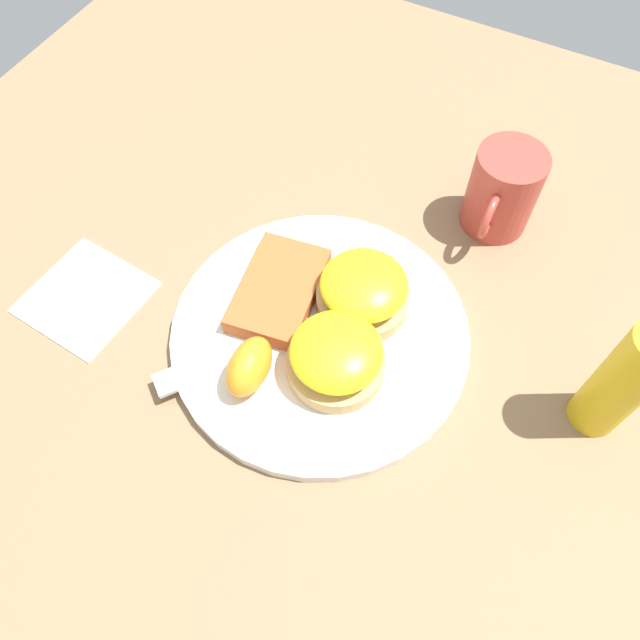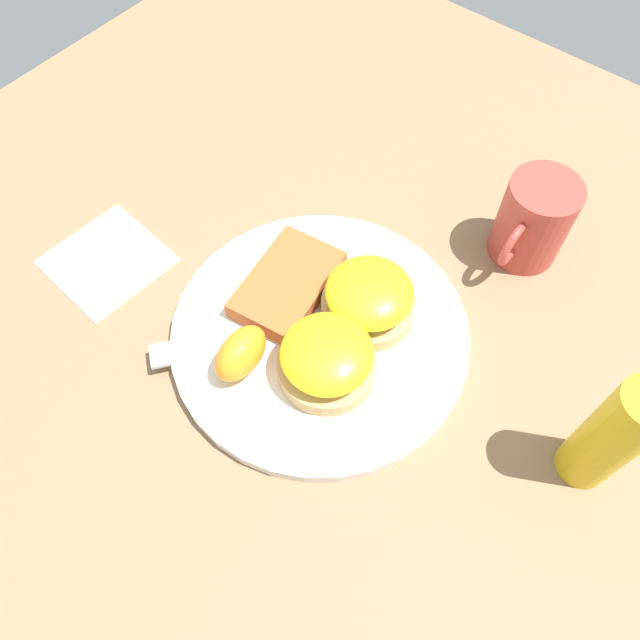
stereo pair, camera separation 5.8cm
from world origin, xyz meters
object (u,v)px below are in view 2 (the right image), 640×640
at_px(cup, 533,221).
at_px(orange_wedge, 241,353).
at_px(sandwich_benedict_left, 327,359).
at_px(fork, 258,334).
at_px(hashbrown_patty, 288,284).
at_px(condiment_bottle, 612,437).
at_px(sandwich_benedict_right, 369,299).

bearing_deg(cup, orange_wedge, -24.34).
relative_size(sandwich_benedict_left, fork, 0.45).
xyz_separation_m(hashbrown_patty, condiment_bottle, (-0.03, 0.31, 0.05)).
relative_size(sandwich_benedict_right, fork, 0.45).
distance_m(hashbrown_patty, cup, 0.26).
bearing_deg(sandwich_benedict_right, condiment_bottle, 89.61).
distance_m(sandwich_benedict_right, fork, 0.11).
bearing_deg(fork, sandwich_benedict_left, 98.85).
xyz_separation_m(orange_wedge, fork, (-0.03, -0.01, -0.02)).
bearing_deg(cup, hashbrown_patty, -37.29).
relative_size(sandwich_benedict_right, hashbrown_patty, 0.80).
distance_m(sandwich_benedict_right, condiment_bottle, 0.24).
height_order(hashbrown_patty, orange_wedge, orange_wedge).
bearing_deg(cup, fork, -28.65).
bearing_deg(cup, sandwich_benedict_right, -23.71).
distance_m(hashbrown_patty, orange_wedge, 0.09).
xyz_separation_m(sandwich_benedict_right, condiment_bottle, (0.00, 0.24, 0.03)).
relative_size(orange_wedge, cup, 0.58).
xyz_separation_m(sandwich_benedict_right, fork, (0.09, -0.07, -0.02)).
bearing_deg(fork, cup, 151.35).
bearing_deg(fork, orange_wedge, 17.92).
relative_size(cup, condiment_bottle, 0.73).
relative_size(fork, cup, 1.94).
xyz_separation_m(sandwich_benedict_left, cup, (-0.25, 0.07, 0.01)).
relative_size(sandwich_benedict_left, orange_wedge, 1.52).
height_order(sandwich_benedict_left, condiment_bottle, condiment_bottle).
relative_size(hashbrown_patty, cup, 1.10).
relative_size(sandwich_benedict_right, condiment_bottle, 0.64).
relative_size(orange_wedge, condiment_bottle, 0.42).
bearing_deg(sandwich_benedict_right, fork, -37.23).
relative_size(sandwich_benedict_left, cup, 0.88).
bearing_deg(hashbrown_patty, sandwich_benedict_right, 110.17).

